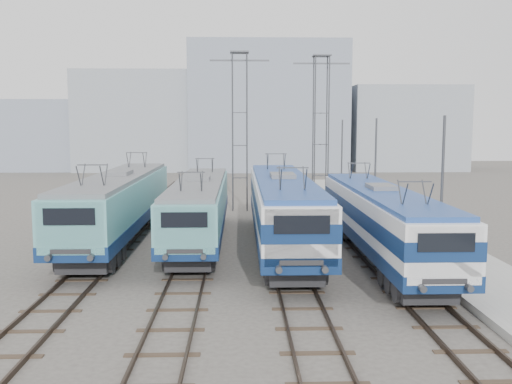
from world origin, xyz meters
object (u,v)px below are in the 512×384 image
at_px(locomotive_center_right, 283,205).
at_px(safety_cone, 455,269).
at_px(locomotive_center_left, 199,205).
at_px(catenary_tower_west, 240,124).
at_px(locomotive_far_right, 381,217).
at_px(mast_front, 442,198).
at_px(mast_rear, 342,161).
at_px(catenary_tower_east, 321,124).
at_px(locomotive_far_left, 119,202).
at_px(mast_mid, 375,174).

xyz_separation_m(locomotive_center_right, safety_cone, (6.87, -6.30, -1.85)).
bearing_deg(locomotive_center_left, catenary_tower_west, 79.81).
distance_m(locomotive_far_right, safety_cone, 4.45).
bearing_deg(locomotive_center_left, mast_front, -34.61).
xyz_separation_m(locomotive_center_left, mast_rear, (10.85, 16.51, 1.33)).
bearing_deg(safety_cone, catenary_tower_east, 96.62).
bearing_deg(locomotive_far_left, mast_rear, 46.55).
height_order(locomotive_center_right, catenary_tower_east, catenary_tower_east).
xyz_separation_m(locomotive_center_right, catenary_tower_west, (-2.25, 14.24, 4.24)).
bearing_deg(locomotive_far_left, catenary_tower_west, 61.05).
bearing_deg(locomotive_far_right, mast_mid, 78.60).
relative_size(locomotive_far_left, catenary_tower_east, 1.57).
bearing_deg(mast_mid, safety_cone, -87.65).
bearing_deg(mast_front, safety_cone, -46.65).
height_order(mast_front, mast_rear, same).
bearing_deg(mast_rear, catenary_tower_east, -136.40).
relative_size(locomotive_center_right, mast_rear, 2.70).
height_order(catenary_tower_east, mast_rear, catenary_tower_east).
relative_size(mast_rear, safety_cone, 13.59).
distance_m(catenary_tower_west, mast_mid, 12.16).
bearing_deg(locomotive_far_left, catenary_tower_east, 46.99).
bearing_deg(safety_cone, mast_front, 133.35).
height_order(locomotive_center_right, mast_rear, mast_rear).
bearing_deg(locomotive_center_right, catenary_tower_west, 98.98).
xyz_separation_m(mast_front, safety_cone, (0.52, -0.55, -2.94)).
distance_m(locomotive_center_right, catenary_tower_west, 15.03).
bearing_deg(safety_cone, catenary_tower_west, 113.92).
xyz_separation_m(locomotive_far_left, safety_cone, (15.87, -8.34, -1.78)).
height_order(locomotive_far_left, safety_cone, locomotive_far_left).
distance_m(locomotive_center_left, locomotive_far_right, 10.14).
distance_m(catenary_tower_east, safety_cone, 23.50).
relative_size(catenary_tower_east, mast_rear, 1.71).
bearing_deg(catenary_tower_west, safety_cone, -66.08).
distance_m(locomotive_center_left, catenary_tower_west, 13.48).
height_order(mast_mid, safety_cone, mast_mid).
bearing_deg(locomotive_center_right, locomotive_center_left, 158.95).
bearing_deg(catenary_tower_west, locomotive_center_right, -81.02).
height_order(locomotive_center_left, mast_rear, mast_rear).
xyz_separation_m(locomotive_center_right, mast_front, (6.35, -5.76, 1.10)).
xyz_separation_m(locomotive_center_left, locomotive_far_right, (9.00, -4.66, 0.06)).
bearing_deg(mast_front, mast_mid, 90.00).
height_order(catenary_tower_east, mast_front, catenary_tower_east).
xyz_separation_m(locomotive_far_left, mast_rear, (15.35, 16.20, 1.16)).
relative_size(locomotive_center_right, mast_mid, 2.70).
relative_size(catenary_tower_west, safety_cone, 23.30).
distance_m(locomotive_far_right, catenary_tower_west, 18.97).
height_order(locomotive_far_right, mast_mid, mast_mid).
xyz_separation_m(locomotive_center_left, locomotive_center_right, (4.50, -1.73, 0.23)).
distance_m(locomotive_far_left, locomotive_center_left, 4.51).
bearing_deg(mast_front, catenary_tower_east, 95.45).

